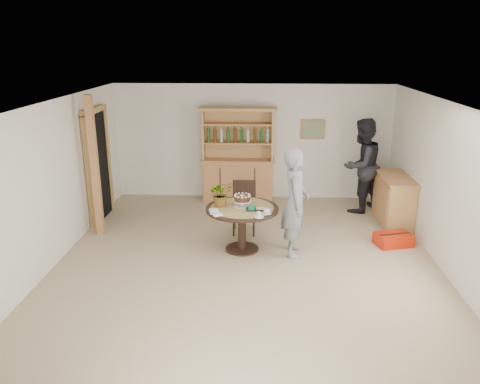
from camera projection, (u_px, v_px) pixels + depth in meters
The scene contains 17 objects.
ground at pixel (246, 267), 7.27m from camera, with size 7.00×7.00×0.00m, color #C7B188.
room_shell at pixel (247, 158), 6.74m from camera, with size 6.04×7.04×2.52m.
doorway at pixel (98, 164), 8.97m from camera, with size 0.13×1.10×2.18m.
pine_post at pixel (95, 167), 8.16m from camera, with size 0.12×0.12×2.50m, color #AB7348.
hutch at pixel (238, 170), 10.16m from camera, with size 1.62×0.54×2.04m.
sideboard at pixel (394, 200), 8.90m from camera, with size 0.54×1.26×0.94m.
dining_table at pixel (242, 216), 7.69m from camera, with size 1.20×1.20×0.76m.
dining_chair at pixel (244, 203), 8.50m from camera, with size 0.43×0.43×0.95m.
birthday_cake at pixel (242, 199), 7.66m from camera, with size 0.30×0.30×0.20m.
flower_vase at pixel (221, 194), 7.65m from camera, with size 0.38×0.33×0.42m, color #3F7233.
gift_tray at pixel (255, 208), 7.51m from camera, with size 0.30×0.20×0.08m.
coffee_cup_a at pixel (267, 211), 7.35m from camera, with size 0.15×0.15×0.09m.
coffee_cup_b at pixel (259, 215), 7.20m from camera, with size 0.15×0.15×0.08m.
napkins at pixel (215, 212), 7.36m from camera, with size 0.24×0.33×0.03m.
teen_boy at pixel (295, 202), 7.47m from camera, with size 0.65×0.43×1.79m, color slate.
adult_person at pixel (361, 166), 9.42m from camera, with size 0.93×0.72×1.91m, color black.
red_suitcase at pixel (393, 239), 8.03m from camera, with size 0.69×0.55×0.21m.
Camera 1 is at (0.23, -6.56, 3.34)m, focal length 35.00 mm.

